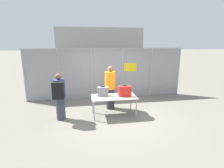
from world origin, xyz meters
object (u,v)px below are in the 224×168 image
inspection_table (114,98)px  suitcase_red (125,91)px  traveler_hooded (60,95)px  security_worker_near (110,87)px  suitcase_grey (103,91)px  utility_trailer (124,79)px

inspection_table → suitcase_red: (0.39, -0.04, 0.24)m
traveler_hooded → security_worker_near: size_ratio=0.94×
suitcase_grey → suitcase_red: bearing=-11.6°
suitcase_red → traveler_hooded: bearing=-178.9°
security_worker_near → utility_trailer: bearing=-103.7°
suitcase_red → utility_trailer: suitcase_red is taller
traveler_hooded → suitcase_grey: bearing=-4.6°
suitcase_grey → suitcase_red: (0.77, -0.16, 0.02)m
suitcase_grey → utility_trailer: size_ratio=0.09×
inspection_table → security_worker_near: bearing=91.1°
security_worker_near → suitcase_grey: bearing=66.0°
suitcase_red → traveler_hooded: 2.27m
utility_trailer → suitcase_red: bearing=-102.9°
suitcase_red → security_worker_near: size_ratio=0.26×
utility_trailer → security_worker_near: bearing=-110.7°
inspection_table → utility_trailer: (1.45, 4.61, -0.26)m
inspection_table → security_worker_near: security_worker_near is taller
security_worker_near → suitcase_red: bearing=125.1°
suitcase_red → utility_trailer: size_ratio=0.10×
inspection_table → traveler_hooded: 1.89m
suitcase_grey → traveler_hooded: size_ratio=0.24×
traveler_hooded → utility_trailer: 5.77m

